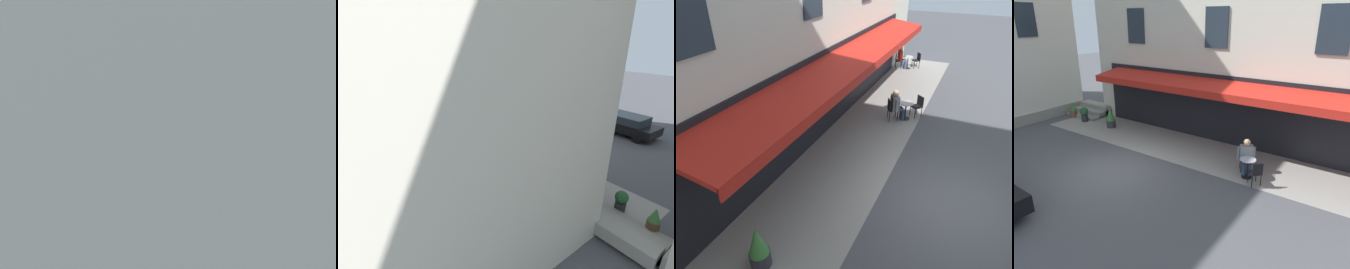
% 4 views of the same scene
% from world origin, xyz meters
% --- Properties ---
extents(ground_plane, '(70.00, 70.00, 0.00)m').
position_xyz_m(ground_plane, '(0.00, 0.00, 0.00)').
color(ground_plane, '#4C4C51').
extents(sidewalk_cafe_terrace, '(20.50, 3.20, 0.01)m').
position_xyz_m(sidewalk_cafe_terrace, '(-3.25, -3.40, 0.00)').
color(sidewalk_cafe_terrace, gray).
rests_on(sidewalk_cafe_terrace, ground_plane).
extents(corner_building_facade, '(10.12, 17.00, 15.00)m').
position_xyz_m(corner_building_facade, '(13.00, 3.50, 7.50)').
color(corner_building_facade, silver).
rests_on(corner_building_facade, ground_plane).
extents(back_alley_steps, '(2.40, 1.75, 0.60)m').
position_xyz_m(back_alley_steps, '(6.60, -4.59, 0.24)').
color(back_alley_steps, gray).
rests_on(back_alley_steps, ground_plane).
extents(cafe_table_near_entrance, '(0.60, 0.60, 0.75)m').
position_xyz_m(cafe_table_near_entrance, '(-4.56, -2.39, 0.49)').
color(cafe_table_near_entrance, black).
rests_on(cafe_table_near_entrance, ground_plane).
extents(cafe_chair_black_kerbside, '(0.56, 0.56, 0.91)m').
position_xyz_m(cafe_chair_black_kerbside, '(-5.05, -1.98, 0.55)').
color(cafe_chair_black_kerbside, black).
rests_on(cafe_chair_black_kerbside, ground_plane).
extents(cafe_chair_black_corner_left, '(0.55, 0.55, 0.91)m').
position_xyz_m(cafe_chair_black_corner_left, '(-4.24, -2.93, 0.55)').
color(cafe_chair_black_corner_left, black).
rests_on(cafe_chair_black_corner_left, ground_plane).
extents(seated_companion_in_grey, '(0.64, 0.67, 1.34)m').
position_xyz_m(seated_companion_in_grey, '(-4.35, -2.74, 0.71)').
color(seated_companion_in_grey, navy).
rests_on(seated_companion_in_grey, ground_plane).
extents(no_parking_sign, '(0.15, 0.58, 2.60)m').
position_xyz_m(no_parking_sign, '(7.14, 0.33, 1.79)').
color(no_parking_sign, black).
rests_on(no_parking_sign, ground_plane).
extents(potted_plant_under_sign, '(0.47, 0.47, 0.83)m').
position_xyz_m(potted_plant_under_sign, '(5.82, -3.32, 0.46)').
color(potted_plant_under_sign, '#2D2D33').
rests_on(potted_plant_under_sign, ground_plane).
extents(potted_plant_entrance_left, '(0.41, 0.41, 0.91)m').
position_xyz_m(potted_plant_entrance_left, '(7.04, -3.48, 0.44)').
color(potted_plant_entrance_left, brown).
rests_on(potted_plant_entrance_left, ground_plane).
extents(potted_plant_mid_terrace, '(0.47, 0.47, 1.13)m').
position_xyz_m(potted_plant_mid_terrace, '(3.80, -3.45, 0.55)').
color(potted_plant_mid_terrace, '#2D2D33').
rests_on(potted_plant_mid_terrace, ground_plane).
extents(parked_car_black, '(4.36, 1.95, 1.33)m').
position_xyz_m(parked_car_black, '(1.76, 4.36, 0.71)').
color(parked_car_black, black).
rests_on(parked_car_black, ground_plane).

